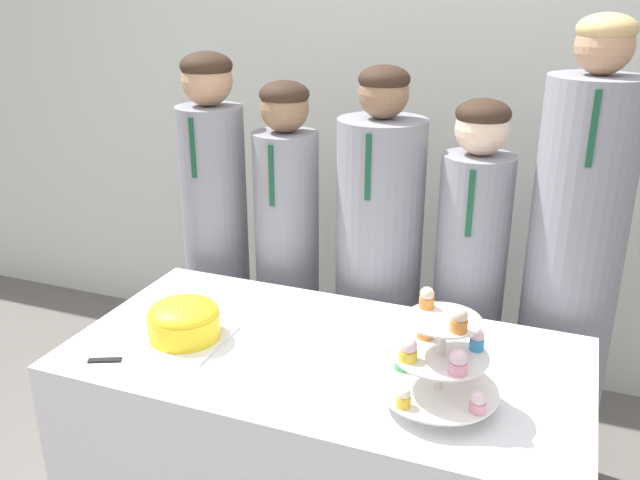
# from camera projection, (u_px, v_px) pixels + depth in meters

# --- Properties ---
(wall_back) EXTENTS (9.00, 0.06, 2.70)m
(wall_back) POSITION_uv_depth(u_px,v_px,m) (436.00, 76.00, 2.90)
(wall_back) COLOR silver
(wall_back) RESTS_ON ground_plane
(table) EXTENTS (1.48, 0.75, 0.73)m
(table) POSITION_uv_depth(u_px,v_px,m) (324.00, 456.00, 2.08)
(table) COLOR white
(table) RESTS_ON ground_plane
(round_cake) EXTENTS (0.24, 0.24, 0.13)m
(round_cake) POSITION_uv_depth(u_px,v_px,m) (184.00, 320.00, 2.00)
(round_cake) COLOR white
(round_cake) RESTS_ON table
(cake_knife) EXTENTS (0.29, 0.15, 0.01)m
(cake_knife) POSITION_uv_depth(u_px,v_px,m) (125.00, 360.00, 1.91)
(cake_knife) COLOR silver
(cake_knife) RESTS_ON table
(cupcake_stand) EXTENTS (0.30, 0.30, 0.30)m
(cupcake_stand) POSITION_uv_depth(u_px,v_px,m) (440.00, 358.00, 1.66)
(cupcake_stand) COLOR silver
(cupcake_stand) RESTS_ON table
(student_0) EXTENTS (0.25, 0.26, 1.50)m
(student_0) POSITION_uv_depth(u_px,v_px,m) (217.00, 248.00, 2.70)
(student_0) COLOR gray
(student_0) RESTS_ON ground_plane
(student_1) EXTENTS (0.24, 0.25, 1.41)m
(student_1) POSITION_uv_depth(u_px,v_px,m) (288.00, 270.00, 2.61)
(student_1) COLOR gray
(student_1) RESTS_ON ground_plane
(student_2) EXTENTS (0.31, 0.31, 1.48)m
(student_2) POSITION_uv_depth(u_px,v_px,m) (377.00, 283.00, 2.48)
(student_2) COLOR gray
(student_2) RESTS_ON ground_plane
(student_3) EXTENTS (0.24, 0.25, 1.39)m
(student_3) POSITION_uv_depth(u_px,v_px,m) (467.00, 302.00, 2.38)
(student_3) COLOR gray
(student_3) RESTS_ON ground_plane
(student_4) EXTENTS (0.30, 0.31, 1.65)m
(student_4) POSITION_uv_depth(u_px,v_px,m) (569.00, 289.00, 2.23)
(student_4) COLOR gray
(student_4) RESTS_ON ground_plane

